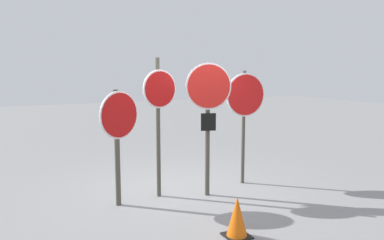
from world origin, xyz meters
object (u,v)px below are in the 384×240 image
stop_sign_1 (159,105)px  traffic_cone_0 (237,217)px  stop_sign_0 (119,127)px  stop_sign_2 (208,103)px  stop_sign_3 (245,103)px

stop_sign_1 → traffic_cone_0: (0.38, -1.99, -1.38)m
stop_sign_0 → traffic_cone_0: bearing=-84.7°
stop_sign_2 → traffic_cone_0: bearing=-89.9°
stop_sign_0 → stop_sign_2: size_ratio=0.82×
traffic_cone_0 → stop_sign_1: bearing=100.7°
stop_sign_1 → stop_sign_3: 1.80m
stop_sign_0 → traffic_cone_0: 2.42m
stop_sign_1 → stop_sign_2: size_ratio=1.04×
stop_sign_3 → stop_sign_2: bearing=-158.7°
stop_sign_0 → stop_sign_1: (0.77, 0.14, 0.32)m
stop_sign_0 → stop_sign_2: (1.56, -0.19, 0.35)m
traffic_cone_0 → stop_sign_2: bearing=75.7°
stop_sign_2 → stop_sign_3: 1.06m
stop_sign_0 → traffic_cone_0: stop_sign_0 is taller
stop_sign_1 → stop_sign_3: size_ratio=1.10×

